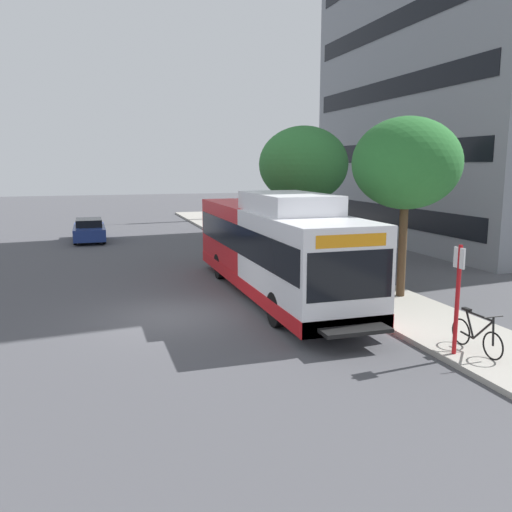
# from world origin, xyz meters

# --- Properties ---
(ground_plane) EXTENTS (120.00, 120.00, 0.00)m
(ground_plane) POSITION_xyz_m (0.00, 8.00, 0.00)
(ground_plane) COLOR #4C4C51
(sidewalk_curb) EXTENTS (3.00, 56.00, 0.14)m
(sidewalk_curb) POSITION_xyz_m (7.00, 6.00, 0.07)
(sidewalk_curb) COLOR #A8A399
(sidewalk_curb) RESTS_ON ground
(transit_bus) EXTENTS (2.58, 12.25, 3.65)m
(transit_bus) POSITION_xyz_m (3.86, 1.61, 1.70)
(transit_bus) COLOR white
(transit_bus) RESTS_ON ground
(bus_stop_sign_pole) EXTENTS (0.10, 0.36, 2.60)m
(bus_stop_sign_pole) POSITION_xyz_m (5.84, -5.61, 1.65)
(bus_stop_sign_pole) COLOR red
(bus_stop_sign_pole) RESTS_ON sidewalk_curb
(bicycle_parked) EXTENTS (0.52, 1.76, 1.02)m
(bicycle_parked) POSITION_xyz_m (6.42, -5.66, 0.56)
(bicycle_parked) COLOR black
(bicycle_parked) RESTS_ON sidewalk_curb
(street_tree_near_stop) EXTENTS (3.54, 3.54, 5.96)m
(street_tree_near_stop) POSITION_xyz_m (7.77, -0.31, 4.57)
(street_tree_near_stop) COLOR #4C3823
(street_tree_near_stop) RESTS_ON sidewalk_curb
(street_tree_mid_block) EXTENTS (4.33, 4.33, 6.26)m
(street_tree_mid_block) POSITION_xyz_m (7.87, 8.66, 4.55)
(street_tree_mid_block) COLOR #4C3823
(street_tree_mid_block) RESTS_ON sidewalk_curb
(parked_car_far_lane) EXTENTS (1.80, 4.50, 1.33)m
(parked_car_far_lane) POSITION_xyz_m (-2.24, 17.69, 0.66)
(parked_car_far_lane) COLOR navy
(parked_car_far_lane) RESTS_ON ground
(lattice_comm_tower) EXTENTS (1.10, 1.10, 25.64)m
(lattice_comm_tower) POSITION_xyz_m (24.42, 28.98, 8.43)
(lattice_comm_tower) COLOR #B7B7BC
(lattice_comm_tower) RESTS_ON ground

